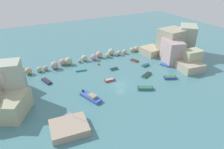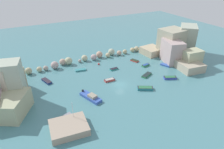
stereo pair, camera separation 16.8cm
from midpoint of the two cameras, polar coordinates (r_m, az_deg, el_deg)
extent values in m
plane|color=teal|center=(58.15, 2.28, -2.86)|extent=(160.00, 160.00, 0.00)
cube|color=tan|center=(61.04, -27.84, -1.54)|extent=(10.76, 9.61, 6.08)
cube|color=#A7B29F|center=(54.44, -26.83, -2.06)|extent=(7.54, 6.39, 10.63)
cube|color=#A9AC87|center=(51.29, -26.13, -7.73)|extent=(9.46, 10.38, 4.68)
cube|color=#B69E9A|center=(73.52, 16.58, 6.20)|extent=(7.24, 9.20, 7.77)
cube|color=#A7B09C|center=(82.64, 20.37, 9.12)|extent=(9.98, 10.07, 10.75)
cube|color=#A8A48B|center=(78.47, 16.50, 8.51)|extent=(9.03, 8.08, 10.13)
cube|color=#B1A48D|center=(70.64, 20.91, 2.28)|extent=(7.91, 8.48, 2.61)
cube|color=#B2B48E|center=(72.56, 21.49, 4.23)|extent=(6.45, 4.79, 5.77)
cube|color=tan|center=(79.65, 11.12, 6.54)|extent=(7.22, 7.49, 2.58)
sphere|color=tan|center=(68.38, -22.34, 0.94)|extent=(2.18, 2.18, 2.18)
sphere|color=#BEB58F|center=(68.77, -19.66, 1.39)|extent=(1.73, 1.73, 1.73)
sphere|color=#AB9E93|center=(69.01, -18.05, 1.71)|extent=(1.61, 1.61, 1.61)
sphere|color=#B89E9A|center=(69.16, -15.72, 2.54)|extent=(2.51, 2.51, 2.51)
sphere|color=tan|center=(71.24, -13.64, 3.44)|extent=(2.20, 2.20, 2.20)
sphere|color=#B3B691|center=(71.11, -12.04, 3.74)|extent=(2.56, 2.56, 2.56)
sphere|color=#ACA098|center=(72.11, -8.98, 3.79)|extent=(1.21, 1.21, 1.21)
sphere|color=#BBB694|center=(72.94, -7.66, 4.60)|extent=(2.18, 2.18, 2.18)
sphere|color=#B49B9C|center=(73.29, -5.10, 4.85)|extent=(2.16, 2.16, 2.16)
sphere|color=tan|center=(75.11, -3.52, 5.61)|extent=(2.40, 2.40, 2.40)
sphere|color=#C0B38A|center=(75.35, -1.11, 5.47)|extent=(1.74, 1.74, 1.74)
sphere|color=#ABB59E|center=(77.26, -0.12, 6.35)|extent=(2.48, 2.48, 2.48)
sphere|color=tan|center=(77.28, 2.08, 6.08)|extent=(1.82, 1.82, 1.82)
sphere|color=tan|center=(78.69, 3.67, 6.42)|extent=(1.74, 1.74, 1.74)
sphere|color=#C6B283|center=(80.81, 5.77, 6.93)|extent=(1.73, 1.73, 1.73)
sphere|color=#B6AB88|center=(81.45, 6.96, 7.16)|extent=(2.04, 2.04, 2.04)
cube|color=tan|center=(43.84, -11.90, -14.31)|extent=(8.09, 6.99, 1.58)
sphere|color=red|center=(69.75, -3.67, 2.97)|extent=(0.65, 0.65, 0.65)
cube|color=gray|center=(45.82, -10.54, -12.68)|extent=(3.53, 6.11, 0.70)
cylinder|color=silver|center=(44.18, -10.84, -10.11)|extent=(0.10, 0.10, 4.52)
cube|color=teal|center=(66.54, -8.73, 1.29)|extent=(3.62, 2.02, 0.46)
cube|color=teal|center=(56.58, 9.38, -3.86)|extent=(4.47, 3.45, 0.63)
cube|color=#2E2E35|center=(56.40, 9.41, -3.56)|extent=(4.38, 3.38, 0.06)
cube|color=#2D7047|center=(56.39, 9.41, -3.55)|extent=(3.80, 2.93, 0.08)
cube|color=#C03F38|center=(59.86, -0.62, -1.57)|extent=(3.11, 1.37, 0.53)
cube|color=#282033|center=(59.71, -0.62, -1.33)|extent=(3.04, 1.34, 0.06)
cube|color=#ADA89E|center=(59.71, -0.62, -1.32)|extent=(2.64, 1.16, 0.08)
cube|color=#385AB8|center=(52.42, -5.93, -6.36)|extent=(4.05, 6.79, 0.76)
cube|color=#9E937F|center=(51.58, -5.45, -6.02)|extent=(2.18, 2.57, 0.66)
cube|color=black|center=(54.10, -8.13, -4.50)|extent=(0.53, 0.48, 0.50)
cube|color=#355AB2|center=(71.38, 14.83, 2.58)|extent=(2.56, 3.58, 0.48)
cube|color=navy|center=(62.31, -17.79, -1.77)|extent=(2.49, 4.23, 0.52)
cube|color=#2C2532|center=(62.17, -17.83, -1.54)|extent=(2.44, 4.15, 0.06)
cube|color=#30814F|center=(69.68, 9.47, 2.55)|extent=(2.91, 1.60, 0.54)
cube|color=#2B202F|center=(69.56, 9.49, 2.77)|extent=(2.85, 1.57, 0.06)
cube|color=#234C93|center=(69.55, 9.49, 2.78)|extent=(2.47, 1.36, 0.08)
cube|color=#CC3F37|center=(72.82, 6.41, 3.87)|extent=(2.29, 3.15, 0.41)
cube|color=#262F1F|center=(72.72, 6.42, 4.04)|extent=(2.24, 3.08, 0.06)
cube|color=#327E4E|center=(63.58, 9.78, -0.15)|extent=(4.18, 3.00, 0.45)
cube|color=#1D2A2D|center=(63.46, 9.79, 0.05)|extent=(4.10, 2.94, 0.06)
cube|color=#394DB3|center=(63.45, 16.05, -0.89)|extent=(3.99, 2.90, 0.60)
cube|color=#261E2E|center=(63.29, 16.09, -0.63)|extent=(3.91, 2.84, 0.06)
cube|color=#2D7047|center=(63.29, 16.09, -0.63)|extent=(3.39, 2.46, 0.08)
cube|color=teal|center=(66.41, 0.62, 1.55)|extent=(2.72, 1.34, 0.39)
cube|color=black|center=(66.31, 0.63, 1.72)|extent=(2.67, 1.31, 0.06)
camera|label=1|loc=(0.08, -89.92, 0.04)|focal=32.59mm
camera|label=2|loc=(0.08, 90.08, -0.04)|focal=32.59mm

